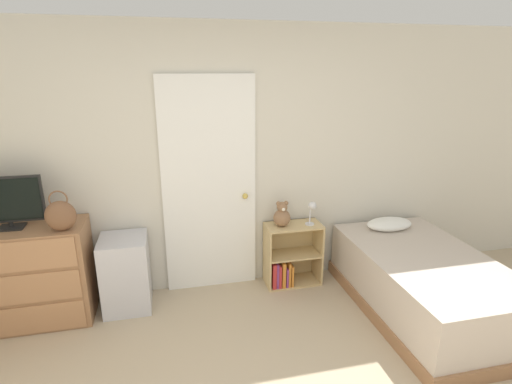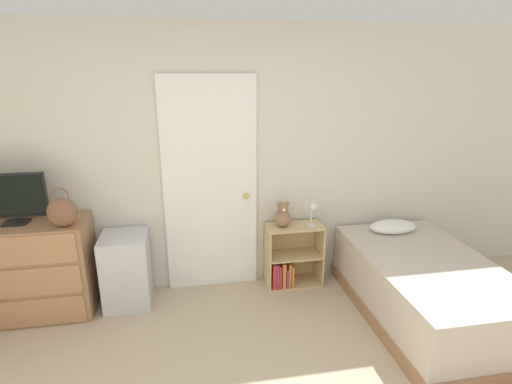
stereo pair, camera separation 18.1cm
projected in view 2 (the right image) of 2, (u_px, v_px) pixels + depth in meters
wall_back at (218, 162)px, 3.84m from camera, size 10.00×0.06×2.55m
door_closed at (211, 187)px, 3.85m from camera, size 0.90×0.09×2.10m
dresser at (30, 270)px, 3.53m from camera, size 1.04×0.49×0.88m
tv at (12, 198)px, 3.33m from camera, size 0.56×0.16×0.44m
handbag at (62, 212)px, 3.29m from camera, size 0.24×0.14×0.34m
storage_bin at (127, 270)px, 3.72m from camera, size 0.42×0.43×0.69m
bookshelf at (289, 260)px, 4.08m from camera, size 0.56×0.29×0.65m
teddy_bear at (283, 216)px, 3.92m from camera, size 0.17×0.17×0.26m
desk_lamp at (313, 210)px, 3.91m from camera, size 0.10×0.10×0.24m
bed at (425, 288)px, 3.55m from camera, size 1.07×1.81×0.66m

